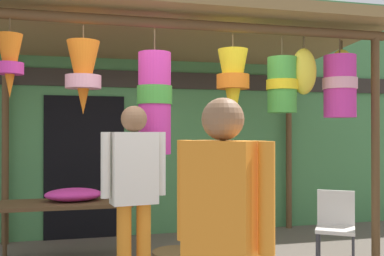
% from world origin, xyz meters
% --- Properties ---
extents(shop_facade, '(11.52, 0.29, 3.63)m').
position_xyz_m(shop_facade, '(-0.00, 2.34, 1.82)').
color(shop_facade, '#47844C').
rests_on(shop_facade, ground_plane).
extents(market_stall_canopy, '(4.62, 2.60, 2.82)m').
position_xyz_m(market_stall_canopy, '(0.37, 0.80, 2.43)').
color(market_stall_canopy, brown).
rests_on(market_stall_canopy, ground_plane).
extents(display_table, '(1.46, 0.66, 0.70)m').
position_xyz_m(display_table, '(-0.98, 0.99, 0.63)').
color(display_table, brown).
rests_on(display_table, ground_plane).
extents(flower_heap_on_table, '(0.65, 0.45, 0.15)m').
position_xyz_m(flower_heap_on_table, '(-0.88, 1.03, 0.78)').
color(flower_heap_on_table, '#D13399').
rests_on(flower_heap_on_table, display_table).
extents(folding_chair, '(0.55, 0.55, 0.84)m').
position_xyz_m(folding_chair, '(1.90, 0.11, 0.50)').
color(folding_chair, beige).
rests_on(folding_chair, ground_plane).
extents(vendor_in_orange, '(0.59, 0.28, 1.73)m').
position_xyz_m(vendor_in_orange, '(-0.36, -0.27, 1.03)').
color(vendor_in_orange, orange).
rests_on(vendor_in_orange, ground_plane).
extents(customer_foreground, '(0.42, 0.48, 1.68)m').
position_xyz_m(customer_foreground, '(-0.10, -2.02, 0.99)').
color(customer_foreground, silver).
rests_on(customer_foreground, ground_plane).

